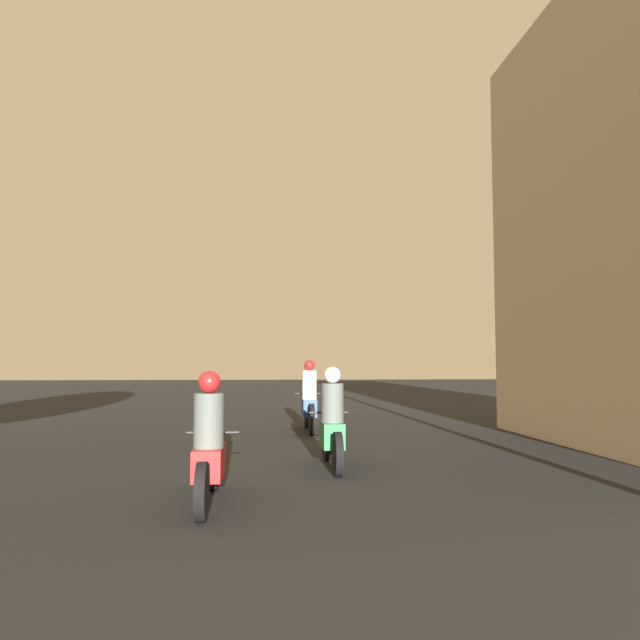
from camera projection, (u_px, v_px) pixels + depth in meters
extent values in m
cylinder|color=black|center=(214.00, 466.00, 7.42)|extent=(0.10, 0.56, 0.56)
cylinder|color=black|center=(202.00, 492.00, 5.94)|extent=(0.10, 0.56, 0.56)
cube|color=red|center=(209.00, 462.00, 6.69)|extent=(0.30, 0.79, 0.33)
cylinder|color=black|center=(213.00, 433.00, 7.19)|extent=(0.60, 0.04, 0.04)
cylinder|color=#4C514C|center=(209.00, 420.00, 6.64)|extent=(0.32, 0.32, 0.58)
sphere|color=#A51919|center=(209.00, 382.00, 6.67)|extent=(0.24, 0.24, 0.24)
cylinder|color=black|center=(327.00, 441.00, 9.73)|extent=(0.10, 0.59, 0.59)
cylinder|color=black|center=(338.00, 454.00, 8.31)|extent=(0.10, 0.59, 0.59)
cube|color=#1E6B33|center=(332.00, 434.00, 9.03)|extent=(0.30, 0.76, 0.36)
cylinder|color=black|center=(329.00, 413.00, 9.52)|extent=(0.60, 0.04, 0.04)
cylinder|color=#4C514C|center=(332.00, 403.00, 8.99)|extent=(0.32, 0.32, 0.56)
sphere|color=silver|center=(332.00, 375.00, 9.02)|extent=(0.24, 0.24, 0.24)
cylinder|color=black|center=(307.00, 414.00, 14.63)|extent=(0.10, 0.66, 0.66)
cylinder|color=black|center=(312.00, 419.00, 13.19)|extent=(0.10, 0.66, 0.66)
cube|color=#1E389E|center=(309.00, 408.00, 13.92)|extent=(0.30, 0.79, 0.38)
cylinder|color=black|center=(308.00, 394.00, 14.41)|extent=(0.60, 0.04, 0.04)
cylinder|color=silver|center=(309.00, 385.00, 13.88)|extent=(0.32, 0.32, 0.64)
sphere|color=#A51919|center=(309.00, 365.00, 13.91)|extent=(0.24, 0.24, 0.24)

